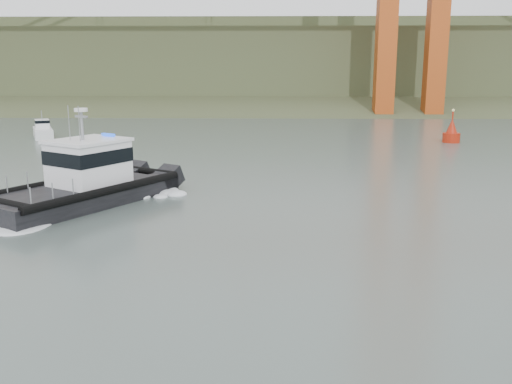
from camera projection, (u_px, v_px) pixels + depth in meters
The scene contains 5 objects.
ground at pixel (279, 301), 20.55m from camera, with size 400.00×400.00×0.00m, color #4F5E57.
headlands at pixel (272, 70), 141.42m from camera, with size 500.00×105.36×27.12m.
patrol_boat at pixel (85, 179), 34.67m from camera, with size 10.33×12.90×6.01m.
motorboat at pixel (43, 130), 66.43m from camera, with size 4.21×6.14×3.22m.
nav_buoy at pixel (452, 133), 62.12m from camera, with size 1.85×1.85×3.86m.
Camera 1 is at (-0.35, -19.20, 8.34)m, focal length 40.00 mm.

